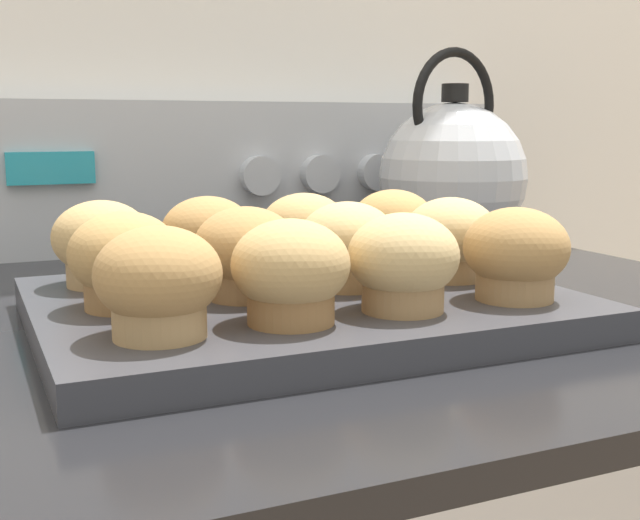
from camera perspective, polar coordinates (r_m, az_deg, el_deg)
wall_back at (r=1.01m, az=-9.48°, el=17.54°), size 8.00×0.05×2.40m
control_panel at (r=0.95m, az=-8.14°, el=6.01°), size 0.76×0.07×0.17m
muffin_pan at (r=0.59m, az=-1.37°, el=-3.37°), size 0.37×0.29×0.02m
muffin_r0_c0 at (r=0.47m, az=-11.41°, el=-1.61°), size 0.07×0.07×0.06m
muffin_r0_c1 at (r=0.49m, az=-2.10°, el=-0.88°), size 0.07×0.07×0.06m
muffin_r0_c2 at (r=0.53m, az=6.24°, el=-0.18°), size 0.07×0.07×0.06m
muffin_r0_c3 at (r=0.57m, az=13.75°, el=0.39°), size 0.07×0.07×0.06m
muffin_r1_c0 at (r=0.55m, az=-13.74°, el=-0.05°), size 0.07×0.07×0.06m
muffin_r1_c1 at (r=0.56m, az=-5.28°, el=0.48°), size 0.07×0.07×0.06m
muffin_r1_c2 at (r=0.60m, az=2.32°, el=1.05°), size 0.07×0.07×0.06m
muffin_r1_c3 at (r=0.64m, az=9.27°, el=1.48°), size 0.07×0.07×0.06m
muffin_r2_c0 at (r=0.63m, az=-15.28°, el=1.14°), size 0.07×0.07×0.06m
muffin_r2_c1 at (r=0.65m, az=-7.99°, el=1.62°), size 0.07×0.07×0.06m
muffin_r2_c2 at (r=0.67m, az=-1.03°, el=1.99°), size 0.07×0.07×0.06m
muffin_r2_c3 at (r=0.71m, az=5.22°, el=2.36°), size 0.07×0.07×0.06m
tea_kettle at (r=0.93m, az=9.48°, el=6.06°), size 0.20×0.17×0.23m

